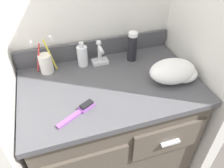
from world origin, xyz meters
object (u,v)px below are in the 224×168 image
Objects in this scene: toothbrush_cup at (46,63)px; hand_towel at (175,72)px; shaving_cream_can at (132,47)px; soap_dispenser at (82,56)px; hairbrush at (81,110)px.

toothbrush_cup reaches higher than hand_towel.
shaving_cream_can is 0.69× the size of hand_towel.
soap_dispenser is at bearing 146.69° from hand_towel.
hand_towel is (0.61, -0.27, -0.01)m from toothbrush_cup.
soap_dispenser is at bearing 173.64° from shaving_cream_can.
hairbrush is at bearing -171.03° from hand_towel.
hand_towel is at bearing -60.70° from shaving_cream_can.
shaving_cream_can reaches higher than hairbrush.
shaving_cream_can is (0.28, -0.03, 0.02)m from soap_dispenser.
toothbrush_cup is at bearing 176.92° from shaving_cream_can.
toothbrush_cup is 0.83× the size of hand_towel.
hand_towel is at bearing -33.31° from soap_dispenser.
toothbrush_cup is 0.37m from hairbrush.
soap_dispenser is 0.36m from hairbrush.
hand_towel is (0.41, -0.27, -0.01)m from soap_dispenser.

